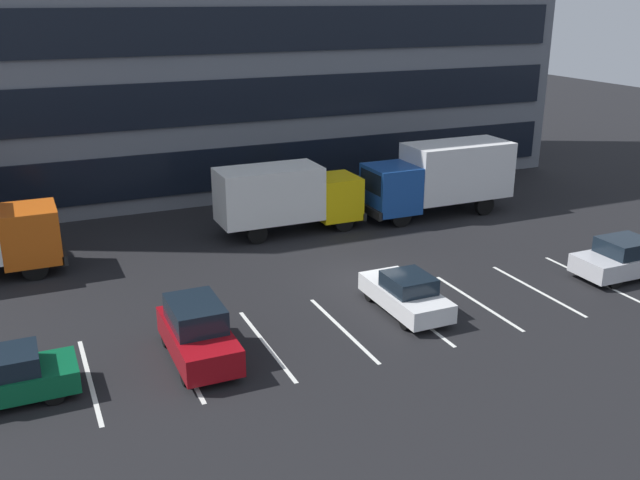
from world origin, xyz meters
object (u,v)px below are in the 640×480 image
object	(u,v)px
box_truck_blue	(440,175)
box_truck_yellow	(287,195)
sedan_silver	(627,258)
sedan_white	(406,294)
suv_maroon	(198,333)
sedan_forest	(2,379)

from	to	relation	value
box_truck_blue	box_truck_yellow	bearing A→B (deg)	177.44
sedan_silver	box_truck_blue	bearing A→B (deg)	102.05
sedan_white	suv_maroon	world-z (taller)	suv_maroon
box_truck_yellow	box_truck_blue	distance (m)	8.38
sedan_forest	sedan_silver	distance (m)	23.43
box_truck_yellow	sedan_silver	xyz separation A→B (m)	(10.60, -10.85, -1.08)
sedan_white	sedan_forest	xyz separation A→B (m)	(-13.44, -0.62, 0.01)
box_truck_yellow	sedan_white	size ratio (longest dim) A/B	1.72
box_truck_yellow	suv_maroon	distance (m)	12.84
box_truck_yellow	sedan_white	bearing A→B (deg)	-86.54
box_truck_yellow	sedan_forest	distance (m)	16.82
sedan_silver	sedan_forest	bearing A→B (deg)	179.94
sedan_white	box_truck_blue	bearing A→B (deg)	51.77
box_truck_blue	sedan_forest	bearing A→B (deg)	-153.75
suv_maroon	box_truck_yellow	bearing A→B (deg)	56.03
box_truck_yellow	sedan_white	xyz separation A→B (m)	(0.62, -10.21, -1.15)
box_truck_blue	sedan_white	size ratio (longest dim) A/B	1.94
box_truck_blue	sedan_forest	distance (m)	23.67
sedan_white	sedan_silver	size ratio (longest dim) A/B	0.91
sedan_white	suv_maroon	xyz separation A→B (m)	(-7.78, -0.41, 0.21)
sedan_white	suv_maroon	distance (m)	7.79
box_truck_yellow	sedan_forest	xyz separation A→B (m)	(-12.82, -10.82, -1.15)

